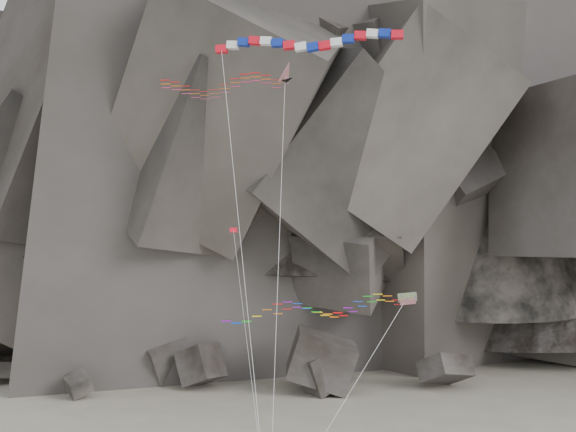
{
  "coord_description": "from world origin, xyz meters",
  "views": [
    {
      "loc": [
        1.97,
        -44.07,
        18.77
      ],
      "look_at": [
        0.63,
        6.0,
        20.52
      ],
      "focal_mm": 40.0,
      "sensor_mm": 36.0,
      "label": 1
    }
  ],
  "objects_px": {
    "delta_kite": "(216,85)",
    "banner_kite": "(306,43)",
    "pennant_kite": "(239,278)",
    "parafoil_kite": "(310,308)"
  },
  "relations": [
    {
      "from": "delta_kite",
      "to": "banner_kite",
      "type": "relative_size",
      "value": 0.97
    },
    {
      "from": "pennant_kite",
      "to": "delta_kite",
      "type": "bearing_deg",
      "value": 166.07
    },
    {
      "from": "delta_kite",
      "to": "pennant_kite",
      "type": "xyz_separation_m",
      "value": [
        1.69,
        0.12,
        -14.31
      ]
    },
    {
      "from": "banner_kite",
      "to": "parafoil_kite",
      "type": "relative_size",
      "value": 2.13
    },
    {
      "from": "delta_kite",
      "to": "banner_kite",
      "type": "height_order",
      "value": "banner_kite"
    },
    {
      "from": "banner_kite",
      "to": "pennant_kite",
      "type": "xyz_separation_m",
      "value": [
        -4.96,
        4.0,
        -16.13
      ]
    },
    {
      "from": "parafoil_kite",
      "to": "pennant_kite",
      "type": "height_order",
      "value": "pennant_kite"
    },
    {
      "from": "parafoil_kite",
      "to": "pennant_kite",
      "type": "distance_m",
      "value": 5.65
    },
    {
      "from": "delta_kite",
      "to": "parafoil_kite",
      "type": "xyz_separation_m",
      "value": [
        6.91,
        -0.39,
        -16.41
      ]
    },
    {
      "from": "delta_kite",
      "to": "pennant_kite",
      "type": "relative_size",
      "value": 1.68
    }
  ]
}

